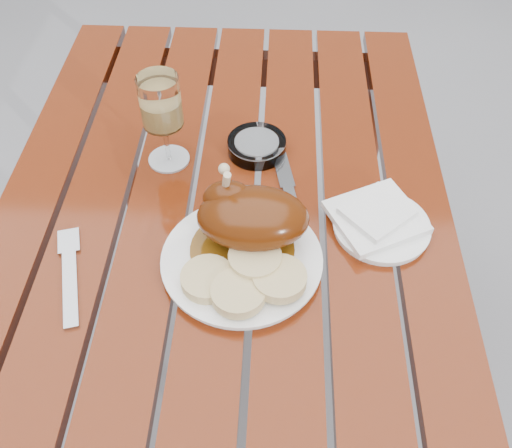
{
  "coord_description": "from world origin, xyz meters",
  "views": [
    {
      "loc": [
        0.09,
        -0.68,
        1.48
      ],
      "look_at": [
        0.06,
        -0.06,
        0.78
      ],
      "focal_mm": 40.0,
      "sensor_mm": 36.0,
      "label": 1
    }
  ],
  "objects": [
    {
      "name": "ground",
      "position": [
        0.0,
        0.0,
        0.0
      ],
      "size": [
        60.0,
        60.0,
        0.0
      ],
      "primitive_type": "plane",
      "color": "slate",
      "rests_on": "ground"
    },
    {
      "name": "table",
      "position": [
        0.0,
        0.0,
        0.38
      ],
      "size": [
        0.8,
        1.2,
        0.75
      ],
      "primitive_type": "cube",
      "color": "maroon",
      "rests_on": "ground"
    },
    {
      "name": "dinner_plate",
      "position": [
        0.04,
        -0.12,
        0.76
      ],
      "size": [
        0.34,
        0.34,
        0.02
      ],
      "primitive_type": "cylinder",
      "rotation": [
        0.0,
        0.0,
        -0.42
      ],
      "color": "white",
      "rests_on": "table"
    },
    {
      "name": "roast_duck",
      "position": [
        0.05,
        -0.08,
        0.82
      ],
      "size": [
        0.19,
        0.17,
        0.13
      ],
      "color": "#61390B",
      "rests_on": "dinner_plate"
    },
    {
      "name": "bread_dumplings",
      "position": [
        0.05,
        -0.17,
        0.78
      ],
      "size": [
        0.19,
        0.14,
        0.03
      ],
      "color": "#D3BB80",
      "rests_on": "dinner_plate"
    },
    {
      "name": "wine_glass",
      "position": [
        -0.11,
        0.12,
        0.84
      ],
      "size": [
        0.09,
        0.09,
        0.18
      ],
      "primitive_type": "cylinder",
      "rotation": [
        0.0,
        0.0,
        0.13
      ],
      "color": "tan",
      "rests_on": "table"
    },
    {
      "name": "side_plate",
      "position": [
        0.27,
        -0.04,
        0.76
      ],
      "size": [
        0.19,
        0.19,
        0.01
      ],
      "primitive_type": "cylinder",
      "rotation": [
        0.0,
        0.0,
        -0.14
      ],
      "color": "white",
      "rests_on": "table"
    },
    {
      "name": "napkin",
      "position": [
        0.26,
        -0.03,
        0.77
      ],
      "size": [
        0.18,
        0.18,
        0.01
      ],
      "primitive_type": "cube",
      "rotation": [
        0.0,
        0.0,
        0.46
      ],
      "color": "white",
      "rests_on": "side_plate"
    },
    {
      "name": "ashtray",
      "position": [
        0.05,
        0.15,
        0.76
      ],
      "size": [
        0.12,
        0.12,
        0.03
      ],
      "primitive_type": "cylinder",
      "rotation": [
        0.0,
        0.0,
        -0.08
      ],
      "color": "#B2B7BC",
      "rests_on": "table"
    },
    {
      "name": "fork",
      "position": [
        -0.23,
        -0.17,
        0.75
      ],
      "size": [
        0.07,
        0.18,
        0.01
      ],
      "primitive_type": "cube",
      "rotation": [
        0.0,
        0.0,
        0.28
      ],
      "color": "gray",
      "rests_on": "table"
    },
    {
      "name": "knife",
      "position": [
        0.12,
        0.0,
        0.75
      ],
      "size": [
        0.06,
        0.21,
        0.01
      ],
      "primitive_type": "cube",
      "rotation": [
        0.0,
        0.0,
        0.2
      ],
      "color": "gray",
      "rests_on": "table"
    }
  ]
}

